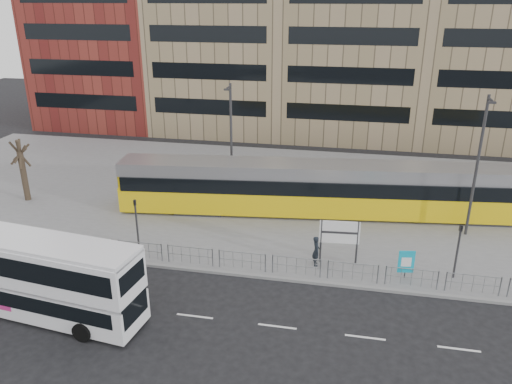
% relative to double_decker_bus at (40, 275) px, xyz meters
% --- Properties ---
extents(ground, '(120.00, 120.00, 0.00)m').
position_rel_double_decker_bus_xyz_m(ground, '(9.06, 5.22, -2.16)').
color(ground, black).
rests_on(ground, ground).
extents(plaza, '(64.00, 24.00, 0.15)m').
position_rel_double_decker_bus_xyz_m(plaza, '(9.06, 17.22, -2.09)').
color(plaza, slate).
rests_on(plaza, ground).
extents(kerb, '(64.00, 0.25, 0.17)m').
position_rel_double_decker_bus_xyz_m(kerb, '(9.06, 5.27, -2.09)').
color(kerb, gray).
rests_on(kerb, ground).
extents(building_row, '(70.40, 18.40, 31.20)m').
position_rel_double_decker_bus_xyz_m(building_row, '(10.61, 39.49, 10.75)').
color(building_row, maroon).
rests_on(building_row, ground).
extents(pedestrian_barrier, '(32.07, 0.07, 1.10)m').
position_rel_double_decker_bus_xyz_m(pedestrian_barrier, '(11.06, 5.72, -1.18)').
color(pedestrian_barrier, gray).
rests_on(pedestrian_barrier, plaza).
extents(road_markings, '(62.00, 0.12, 0.01)m').
position_rel_double_decker_bus_xyz_m(road_markings, '(10.06, 1.22, -2.16)').
color(road_markings, white).
rests_on(road_markings, ground).
extents(double_decker_bus, '(10.20, 3.51, 4.00)m').
position_rel_double_decker_bus_xyz_m(double_decker_bus, '(0.00, 0.00, 0.00)').
color(double_decker_bus, white).
rests_on(double_decker_bus, ground).
extents(tram, '(30.68, 6.45, 3.60)m').
position_rel_double_decker_bus_xyz_m(tram, '(13.35, 14.54, -0.21)').
color(tram, yellow).
rests_on(tram, plaza).
extents(station_sign, '(2.23, 0.28, 2.57)m').
position_rel_double_decker_bus_xyz_m(station_sign, '(13.51, 7.56, -0.23)').
color(station_sign, '#2D2D30').
rests_on(station_sign, plaza).
extents(ad_panel, '(0.86, 0.21, 1.61)m').
position_rel_double_decker_bus_xyz_m(ad_panel, '(17.12, 6.61, -1.07)').
color(ad_panel, '#2D2D30').
rests_on(ad_panel, plaza).
extents(pedestrian, '(0.52, 0.70, 1.75)m').
position_rel_double_decker_bus_xyz_m(pedestrian, '(12.31, 7.04, -1.13)').
color(pedestrian, black).
rests_on(pedestrian, plaza).
extents(traffic_light_west, '(0.21, 0.24, 3.10)m').
position_rel_double_decker_bus_xyz_m(traffic_light_west, '(1.67, 7.00, -0.04)').
color(traffic_light_west, '#2D2D30').
rests_on(traffic_light_west, plaza).
extents(traffic_light_east, '(0.22, 0.24, 3.10)m').
position_rel_double_decker_bus_xyz_m(traffic_light_east, '(19.70, 7.15, -0.04)').
color(traffic_light_east, '#2D2D30').
rests_on(traffic_light_east, plaza).
extents(lamp_post_west, '(0.45, 1.04, 8.46)m').
position_rel_double_decker_bus_xyz_m(lamp_post_west, '(5.16, 16.21, 2.59)').
color(lamp_post_west, '#2D2D30').
rests_on(lamp_post_west, plaza).
extents(lamp_post_east, '(0.45, 1.04, 8.89)m').
position_rel_double_decker_bus_xyz_m(lamp_post_east, '(21.32, 12.78, 2.81)').
color(lamp_post_east, '#2D2D30').
rests_on(lamp_post_east, plaza).
extents(bare_tree, '(3.76, 3.76, 6.55)m').
position_rel_double_decker_bus_xyz_m(bare_tree, '(-9.57, 12.46, 2.80)').
color(bare_tree, '#2D2219').
rests_on(bare_tree, plaza).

